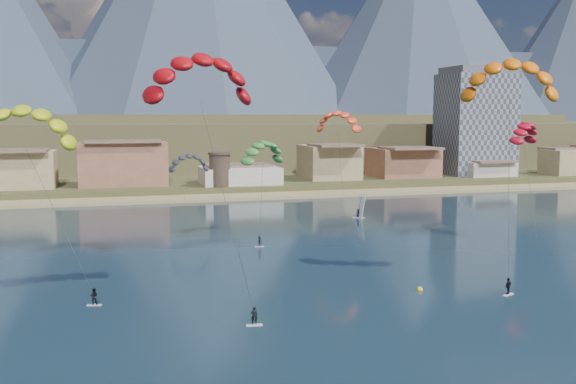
{
  "coord_description": "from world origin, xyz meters",
  "views": [
    {
      "loc": [
        -21.86,
        -47.06,
        19.58
      ],
      "look_at": [
        0.0,
        32.0,
        10.0
      ],
      "focal_mm": 40.8,
      "sensor_mm": 36.0,
      "label": 1
    }
  ],
  "objects_px": {
    "kitesurfer_yellow": "(24,121)",
    "kitesurfer_green": "(263,149)",
    "buoy": "(420,290)",
    "kitesurfer_red": "(199,71)",
    "windsurfer": "(359,211)",
    "apartment_tower": "(476,122)",
    "watchtower": "(220,169)",
    "kitesurfer_orange": "(510,74)"
  },
  "relations": [
    {
      "from": "watchtower",
      "to": "kitesurfer_orange",
      "type": "xyz_separation_m",
      "value": [
        20.22,
        -91.32,
        18.19
      ]
    },
    {
      "from": "apartment_tower",
      "to": "windsurfer",
      "type": "height_order",
      "value": "apartment_tower"
    },
    {
      "from": "watchtower",
      "to": "buoy",
      "type": "relative_size",
      "value": 12.1
    },
    {
      "from": "kitesurfer_yellow",
      "to": "buoy",
      "type": "relative_size",
      "value": 32.52
    },
    {
      "from": "kitesurfer_green",
      "to": "buoy",
      "type": "xyz_separation_m",
      "value": [
        8.79,
        -39.53,
        -13.96
      ]
    },
    {
      "from": "watchtower",
      "to": "buoy",
      "type": "xyz_separation_m",
      "value": [
        6.57,
        -95.81,
        -6.25
      ]
    },
    {
      "from": "kitesurfer_orange",
      "to": "watchtower",
      "type": "bearing_deg",
      "value": 102.48
    },
    {
      "from": "kitesurfer_red",
      "to": "kitesurfer_green",
      "type": "height_order",
      "value": "kitesurfer_red"
    },
    {
      "from": "kitesurfer_red",
      "to": "windsurfer",
      "type": "xyz_separation_m",
      "value": [
        36.75,
        46.11,
        -22.96
      ]
    },
    {
      "from": "kitesurfer_red",
      "to": "buoy",
      "type": "xyz_separation_m",
      "value": [
        23.75,
        -5.05,
        -24.16
      ]
    },
    {
      "from": "kitesurfer_green",
      "to": "windsurfer",
      "type": "xyz_separation_m",
      "value": [
        21.78,
        11.63,
        -12.76
      ]
    },
    {
      "from": "watchtower",
      "to": "kitesurfer_yellow",
      "type": "relative_size",
      "value": 0.37
    },
    {
      "from": "apartment_tower",
      "to": "kitesurfer_yellow",
      "type": "distance_m",
      "value": 150.23
    },
    {
      "from": "windsurfer",
      "to": "kitesurfer_yellow",
      "type": "bearing_deg",
      "value": -146.24
    },
    {
      "from": "buoy",
      "to": "windsurfer",
      "type": "bearing_deg",
      "value": 75.74
    },
    {
      "from": "apartment_tower",
      "to": "windsurfer",
      "type": "relative_size",
      "value": 7.7
    },
    {
      "from": "kitesurfer_orange",
      "to": "kitesurfer_yellow",
      "type": "bearing_deg",
      "value": 170.23
    },
    {
      "from": "apartment_tower",
      "to": "kitesurfer_yellow",
      "type": "height_order",
      "value": "apartment_tower"
    },
    {
      "from": "kitesurfer_orange",
      "to": "kitesurfer_green",
      "type": "relative_size",
      "value": 1.56
    },
    {
      "from": "apartment_tower",
      "to": "buoy",
      "type": "relative_size",
      "value": 45.02
    },
    {
      "from": "watchtower",
      "to": "buoy",
      "type": "height_order",
      "value": "watchtower"
    },
    {
      "from": "kitesurfer_orange",
      "to": "buoy",
      "type": "height_order",
      "value": "kitesurfer_orange"
    },
    {
      "from": "kitesurfer_green",
      "to": "buoy",
      "type": "bearing_deg",
      "value": -77.47
    },
    {
      "from": "kitesurfer_green",
      "to": "windsurfer",
      "type": "relative_size",
      "value": 4.26
    },
    {
      "from": "windsurfer",
      "to": "buoy",
      "type": "xyz_separation_m",
      "value": [
        -13.0,
        -51.16,
        -1.2
      ]
    },
    {
      "from": "kitesurfer_red",
      "to": "kitesurfer_green",
      "type": "distance_m",
      "value": 38.95
    },
    {
      "from": "kitesurfer_yellow",
      "to": "kitesurfer_green",
      "type": "relative_size",
      "value": 1.3
    },
    {
      "from": "apartment_tower",
      "to": "kitesurfer_orange",
      "type": "bearing_deg",
      "value": -119.58
    },
    {
      "from": "apartment_tower",
      "to": "watchtower",
      "type": "height_order",
      "value": "apartment_tower"
    },
    {
      "from": "windsurfer",
      "to": "kitesurfer_red",
      "type": "bearing_deg",
      "value": -128.56
    },
    {
      "from": "kitesurfer_red",
      "to": "kitesurfer_orange",
      "type": "distance_m",
      "value": 37.41
    },
    {
      "from": "kitesurfer_red",
      "to": "windsurfer",
      "type": "bearing_deg",
      "value": 51.44
    },
    {
      "from": "kitesurfer_red",
      "to": "buoy",
      "type": "height_order",
      "value": "kitesurfer_red"
    },
    {
      "from": "kitesurfer_orange",
      "to": "kitesurfer_green",
      "type": "height_order",
      "value": "kitesurfer_orange"
    },
    {
      "from": "watchtower",
      "to": "buoy",
      "type": "distance_m",
      "value": 96.24
    },
    {
      "from": "buoy",
      "to": "kitesurfer_green",
      "type": "bearing_deg",
      "value": 102.53
    },
    {
      "from": "kitesurfer_yellow",
      "to": "kitesurfer_green",
      "type": "height_order",
      "value": "kitesurfer_yellow"
    },
    {
      "from": "kitesurfer_yellow",
      "to": "buoy",
      "type": "bearing_deg",
      "value": -18.45
    },
    {
      "from": "windsurfer",
      "to": "watchtower",
      "type": "bearing_deg",
      "value": 113.66
    },
    {
      "from": "kitesurfer_green",
      "to": "apartment_tower",
      "type": "bearing_deg",
      "value": 40.52
    },
    {
      "from": "kitesurfer_orange",
      "to": "kitesurfer_red",
      "type": "bearing_deg",
      "value": 179.15
    },
    {
      "from": "kitesurfer_yellow",
      "to": "kitesurfer_green",
      "type": "bearing_deg",
      "value": 37.08
    }
  ]
}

